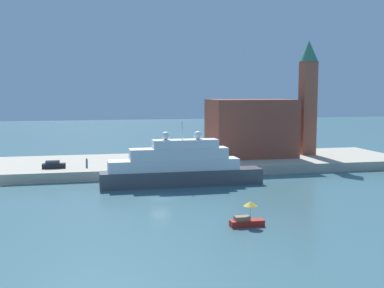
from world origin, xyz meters
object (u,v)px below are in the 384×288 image
object	(u,v)px
large_yacht	(180,167)
parked_car	(54,165)
harbor_building	(251,128)
person_figure	(87,163)
bell_tower	(308,93)
mooring_bollard	(128,167)
small_motorboat	(247,218)

from	to	relation	value
large_yacht	parked_car	world-z (taller)	large_yacht
harbor_building	person_figure	xyz separation A→B (m)	(-34.45, -8.28, -5.26)
large_yacht	bell_tower	distance (m)	40.08
bell_tower	mooring_bollard	world-z (taller)	bell_tower
small_motorboat	person_figure	xyz separation A→B (m)	(-17.95, 37.61, 1.57)
large_yacht	bell_tower	bearing A→B (deg)	31.71
harbor_building	mooring_bollard	xyz separation A→B (m)	(-27.27, -11.86, -5.63)
harbor_building	parked_car	size ratio (longest dim) A/B	4.25
harbor_building	parked_car	bearing A→B (deg)	-168.86
bell_tower	person_figure	bearing A→B (deg)	-169.88
mooring_bollard	person_figure	bearing A→B (deg)	153.47
harbor_building	parked_car	xyz separation A→B (m)	(-40.31, -7.94, -5.48)
small_motorboat	bell_tower	bearing A→B (deg)	57.29
parked_car	mooring_bollard	xyz separation A→B (m)	(13.05, -3.92, -0.15)
parked_car	bell_tower	bearing A→B (deg)	8.67
harbor_building	person_figure	distance (m)	35.81
mooring_bollard	parked_car	bearing A→B (deg)	163.27
large_yacht	person_figure	size ratio (longest dim) A/B	15.65
small_motorboat	mooring_bollard	world-z (taller)	small_motorboat
large_yacht	person_figure	world-z (taller)	large_yacht
large_yacht	mooring_bollard	xyz separation A→B (m)	(-7.90, 8.00, -0.86)
person_figure	mooring_bollard	bearing A→B (deg)	-26.53
bell_tower	small_motorboat	bearing A→B (deg)	-122.71
small_motorboat	mooring_bollard	bearing A→B (deg)	107.57
harbor_building	small_motorboat	bearing A→B (deg)	-109.77
parked_car	mooring_bollard	distance (m)	13.62
large_yacht	parked_car	distance (m)	24.10
small_motorboat	parked_car	bearing A→B (deg)	122.11
bell_tower	mooring_bollard	size ratio (longest dim) A/B	28.25
small_motorboat	bell_tower	world-z (taller)	bell_tower
large_yacht	parked_car	bearing A→B (deg)	150.36
small_motorboat	mooring_bollard	xyz separation A→B (m)	(-10.77, 34.03, 1.21)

